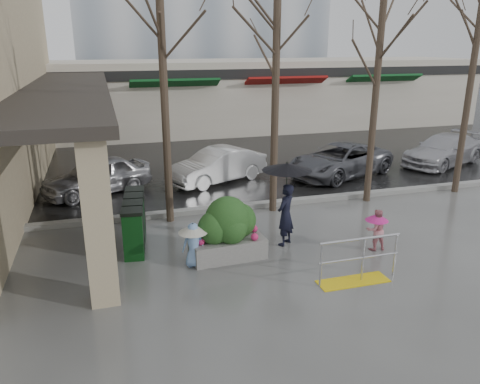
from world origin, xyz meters
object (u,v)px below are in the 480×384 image
tree_midwest (277,33)px  car_c (340,160)px  car_d (443,150)px  car_a (97,176)px  child_pink (376,227)px  planter (228,229)px  news_boxes (135,221)px  tree_mideast (380,47)px  car_b (217,166)px  tree_east (478,29)px  handrail (357,266)px  woman (286,194)px  tree_west (162,39)px  child_blue (193,240)px

tree_midwest → car_c: size_ratio=1.54×
car_d → car_a: bearing=-112.0°
child_pink → planter: size_ratio=0.59×
news_boxes → car_c: size_ratio=0.50×
car_a → car_d: bearing=64.8°
tree_mideast → car_b: (-4.21, 3.50, -4.23)m
planter → tree_east: bearing=17.4°
tree_mideast → car_c: (0.55, 2.97, -4.23)m
tree_mideast → news_boxes: (-7.59, -1.38, -4.24)m
car_a → car_d: 14.15m
handrail → planter: 3.11m
child_pink → car_a: size_ratio=0.29×
tree_mideast → tree_east: tree_east is taller
child_pink → car_c: 6.85m
car_b → car_d: 9.85m
car_a → car_b: size_ratio=0.97×
car_d → woman: bearing=-80.6°
tree_east → planter: (-9.01, -2.82, -4.64)m
tree_west → tree_mideast: (6.50, 0.00, -0.22)m
child_pink → woman: bearing=-21.1°
child_pink → news_boxes: size_ratio=0.47×
tree_east → child_pink: bearing=-147.1°
woman → child_blue: woman is taller
car_b → car_c: 4.79m
handrail → car_a: car_a is taller
tree_midwest → child_blue: tree_midwest is taller
tree_mideast → car_d: bearing=30.7°
tree_mideast → news_boxes: tree_mideast is taller
child_pink → tree_east: bearing=-143.7°
tree_west → child_pink: tree_west is taller
tree_mideast → car_b: tree_mideast is taller
tree_east → child_blue: (-9.89, -3.07, -4.73)m
child_blue → car_b: size_ratio=0.28×
tree_midwest → car_c: (3.85, 2.97, -4.60)m
planter → car_a: bearing=116.1°
woman → car_c: 7.10m
woman → car_c: size_ratio=0.49×
child_pink → car_d: 10.10m
handrail → tree_west: (-3.36, 4.80, 4.71)m
tree_mideast → planter: (-5.51, -2.82, -4.12)m
news_boxes → car_b: 5.94m
tree_midwest → car_b: size_ratio=1.83×
child_pink → news_boxes: 6.11m
child_blue → news_boxes: (-1.20, 1.69, -0.04)m
child_pink → car_c: size_ratio=0.24×
tree_east → car_c: bearing=134.8°
tree_mideast → child_pink: 5.78m
car_c → tree_east: bearing=22.3°
tree_midwest → planter: (-2.21, -2.82, -4.50)m
tree_east → car_b: (-7.71, 3.50, -4.75)m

